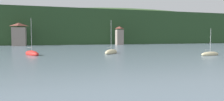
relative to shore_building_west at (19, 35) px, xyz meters
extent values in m
cube|color=#264223|center=(23.55, 35.96, 4.46)|extent=(352.00, 60.05, 18.93)
ellipsoid|color=#38562D|center=(72.63, 50.97, 1.62)|extent=(246.40, 42.03, 39.40)
cube|color=gray|center=(0.00, 0.00, -0.88)|extent=(5.63, 4.12, 8.24)
pyramid|color=brown|center=(0.00, 0.00, 4.58)|extent=(5.91, 4.33, 1.44)
cube|color=gray|center=(47.11, -0.28, -1.18)|extent=(3.49, 3.57, 7.66)
pyramid|color=brown|center=(47.11, -0.28, 3.79)|extent=(3.67, 3.74, 1.22)
ellipsoid|color=red|center=(10.69, -49.80, -4.68)|extent=(4.31, 6.07, 1.44)
cylinder|color=#B7B7BC|center=(10.69, -49.80, -0.56)|extent=(0.07, 0.07, 7.45)
cylinder|color=#ADADB2|center=(10.07, -48.67, -3.39)|extent=(1.28, 2.28, 0.07)
ellipsoid|color=#CCBC8E|center=(28.74, -50.53, -4.68)|extent=(5.28, 6.12, 1.44)
cylinder|color=#B7B7BC|center=(28.74, -50.53, -0.63)|extent=(0.07, 0.07, 7.31)
cylinder|color=#ADADB2|center=(27.98, -51.55, -3.41)|extent=(1.59, 2.09, 0.07)
ellipsoid|color=#CCBC8E|center=(48.42, -60.94, -4.75)|extent=(5.62, 2.57, 1.14)
cylinder|color=#B7B7BC|center=(48.42, -60.94, -1.80)|extent=(0.07, 0.07, 5.28)
cylinder|color=#ADADB2|center=(47.58, -61.12, -3.80)|extent=(1.68, 0.41, 0.06)
camera|label=1|loc=(15.94, -96.69, -0.94)|focal=31.73mm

